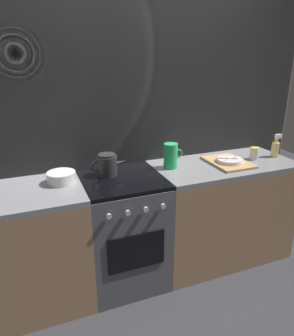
% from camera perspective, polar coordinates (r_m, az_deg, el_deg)
% --- Properties ---
extents(ground_plane, '(8.00, 8.00, 0.00)m').
position_cam_1_polar(ground_plane, '(2.78, -4.03, -19.23)').
color(ground_plane, '#2D2D33').
extents(back_wall, '(3.60, 0.05, 2.40)m').
position_cam_1_polar(back_wall, '(2.53, -6.96, 7.12)').
color(back_wall, gray).
rests_on(back_wall, ground_plane).
extents(stove_unit, '(0.60, 0.63, 0.90)m').
position_cam_1_polar(stove_unit, '(2.52, -4.27, -11.33)').
color(stove_unit, '#4C4C51').
rests_on(stove_unit, ground_plane).
extents(counter_right, '(1.20, 0.60, 0.90)m').
position_cam_1_polar(counter_right, '(2.88, 13.21, -7.58)').
color(counter_right, '#997251').
rests_on(counter_right, ground_plane).
extents(kettle, '(0.28, 0.15, 0.17)m').
position_cam_1_polar(kettle, '(2.35, -7.27, 0.57)').
color(kettle, '#262628').
rests_on(kettle, stove_unit).
extents(mixing_bowl, '(0.20, 0.20, 0.08)m').
position_cam_1_polar(mixing_bowl, '(2.29, -15.37, -1.67)').
color(mixing_bowl, silver).
rests_on(mixing_bowl, counter_left).
extents(pitcher, '(0.16, 0.11, 0.20)m').
position_cam_1_polar(pitcher, '(2.49, 4.37, 2.24)').
color(pitcher, green).
rests_on(pitcher, counter_right).
extents(dish_pile, '(0.30, 0.40, 0.06)m').
position_cam_1_polar(dish_pile, '(2.69, 14.66, 1.15)').
color(dish_pile, tan).
rests_on(dish_pile, counter_right).
extents(spice_jar, '(0.08, 0.08, 0.10)m').
position_cam_1_polar(spice_jar, '(2.86, 18.98, 2.52)').
color(spice_jar, silver).
rests_on(spice_jar, counter_right).
extents(spray_bottle, '(0.08, 0.06, 0.20)m').
position_cam_1_polar(spray_bottle, '(2.99, 22.37, 3.39)').
color(spray_bottle, '#E5CC72').
rests_on(spray_bottle, counter_right).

